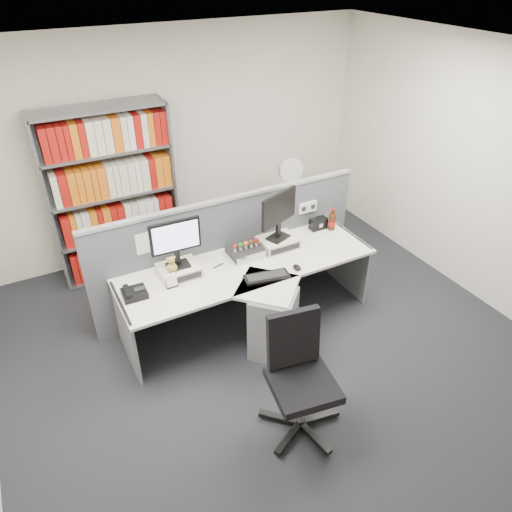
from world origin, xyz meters
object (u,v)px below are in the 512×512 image
keyboard (267,277)px  desk_calendar (171,281)px  mouse (297,267)px  filing_cabinet (288,220)px  desktop_pc (245,251)px  desk_fan (290,172)px  desk_phone (134,293)px  desk (259,298)px  shelving_unit (113,197)px  monitor_left (176,240)px  office_chair (299,373)px  monitor_right (279,212)px  cola_bottle (332,221)px  speaker (318,224)px

keyboard → desk_calendar: 0.90m
mouse → filing_cabinet: mouse is taller
keyboard → mouse: bearing=-1.7°
desktop_pc → desk_fan: bearing=41.3°
desk_calendar → desk_phone: bearing=177.6°
desk → desk_calendar: 0.89m
shelving_unit → filing_cabinet: bearing=-12.1°
desk → monitor_left: size_ratio=5.33×
desk_phone → desk: bearing=-12.6°
desk → keyboard: keyboard is taller
desk → office_chair: office_chair is taller
filing_cabinet → desk_fan: size_ratio=1.38×
desktop_pc → filing_cabinet: size_ratio=0.47×
filing_cabinet → monitor_right: bearing=-126.9°
office_chair → desk: bearing=78.1°
desk_phone → cola_bottle: 2.29m
desk_calendar → office_chair: size_ratio=0.13×
mouse → desk_phone: size_ratio=0.47×
office_chair → monitor_left: bearing=106.1°
monitor_left → mouse: size_ratio=4.59×
monitor_left → desk_calendar: (-0.13, -0.14, -0.34)m
monitor_left → desk_phone: 0.61m
mouse → desk: bearing=169.9°
desk_phone → speaker: bearing=6.4°
keyboard → desk_fan: size_ratio=0.90×
desk → desk_phone: (-1.14, 0.26, 0.30)m
desk_phone → desktop_pc: bearing=6.7°
mouse → desk_fan: 1.70m
monitor_left → cola_bottle: size_ratio=1.86×
speaker → shelving_unit: shelving_unit is taller
desk_calendar → shelving_unit: bearing=93.9°
mouse → desk_phone: (-1.53, 0.32, 0.02)m
office_chair → keyboard: bearing=74.5°
desktop_pc → mouse: size_ratio=3.08×
desk_phone → shelving_unit: shelving_unit is taller
cola_bottle → desk_fan: size_ratio=0.52×
desktop_pc → speaker: size_ratio=1.71×
shelving_unit → monitor_right: bearing=-47.6°
monitor_left → mouse: 1.20m
speaker → shelving_unit: 2.36m
office_chair → mouse: bearing=59.0°
desk_phone → desk_calendar: 0.35m
desktop_pc → desk_fan: 1.54m
keyboard → cola_bottle: bearing=23.5°
monitor_left → desktop_pc: 0.80m
mouse → cola_bottle: cola_bottle is taller
monitor_right → keyboard: 0.70m
desk → desk_fan: size_ratio=5.12×
desk_calendar → filing_cabinet: 2.34m
monitor_left → office_chair: (0.43, -1.49, -0.56)m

